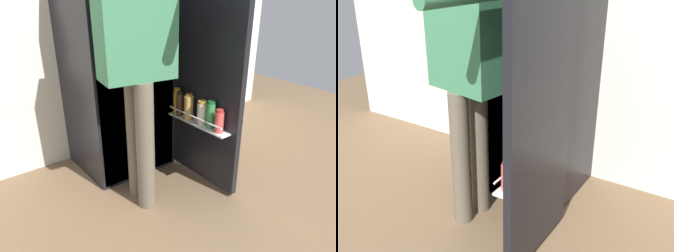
% 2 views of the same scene
% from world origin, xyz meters
% --- Properties ---
extents(ground_plane, '(6.75, 6.75, 0.00)m').
position_xyz_m(ground_plane, '(0.00, 0.00, 0.00)').
color(ground_plane, brown).
extents(kitchen_wall, '(4.40, 0.10, 2.61)m').
position_xyz_m(kitchen_wall, '(0.00, 0.93, 1.30)').
color(kitchen_wall, silver).
rests_on(kitchen_wall, ground_plane).
extents(refrigerator, '(0.73, 1.28, 1.69)m').
position_xyz_m(refrigerator, '(0.02, 0.52, 0.84)').
color(refrigerator, black).
rests_on(refrigerator, ground_plane).
extents(person, '(0.58, 0.83, 1.77)m').
position_xyz_m(person, '(-0.15, -0.00, 1.08)').
color(person, '#665B4C').
rests_on(person, ground_plane).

